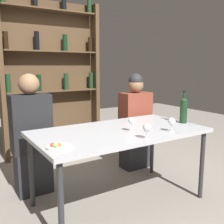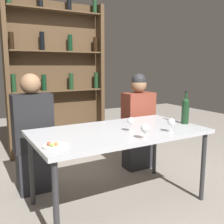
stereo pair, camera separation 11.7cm
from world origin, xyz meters
TOP-DOWN VIEW (x-y plane):
  - ground_plane at (0.00, 0.00)m, footprint 10.00×10.00m
  - dining_table at (0.00, 0.00)m, footprint 1.60×0.87m
  - wine_rack_wall at (0.00, 1.81)m, footprint 1.48×0.21m
  - wine_bottle at (0.74, -0.11)m, footprint 0.08×0.08m
  - wine_glass_0 at (0.36, -0.31)m, footprint 0.07×0.07m
  - wine_glass_1 at (0.06, -0.11)m, footprint 0.07×0.07m
  - wine_glass_2 at (0.02, -0.37)m, footprint 0.07×0.07m
  - food_plate_0 at (-0.68, -0.21)m, footprint 0.19×0.19m
  - seated_person_left at (-0.65, 0.64)m, footprint 0.39×0.22m
  - seated_person_right at (0.67, 0.64)m, footprint 0.39×0.22m

SIDE VIEW (x-z plane):
  - ground_plane at x=0.00m, z-range 0.00..0.00m
  - seated_person_left at x=-0.65m, z-range -0.03..1.21m
  - seated_person_right at x=0.67m, z-range -0.02..1.20m
  - dining_table at x=0.00m, z-range 0.31..1.03m
  - food_plate_0 at x=-0.68m, z-range 0.71..0.75m
  - wine_glass_2 at x=0.02m, z-range 0.75..0.88m
  - wine_glass_0 at x=0.36m, z-range 0.75..0.88m
  - wine_glass_1 at x=0.06m, z-range 0.75..0.89m
  - wine_bottle at x=0.74m, z-range 0.70..1.04m
  - wine_rack_wall at x=0.00m, z-range 0.03..2.38m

